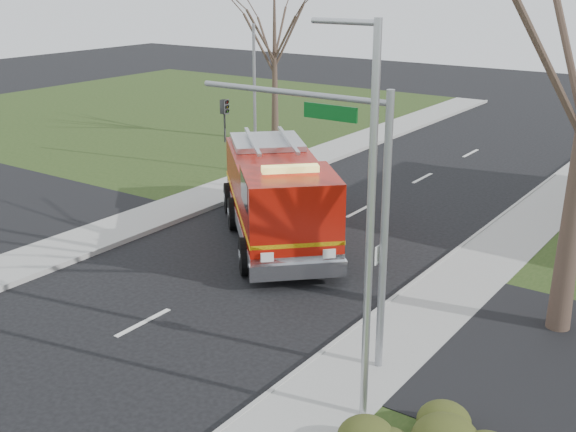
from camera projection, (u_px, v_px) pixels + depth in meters
The scene contains 8 objects.
ground at pixel (143, 323), 19.87m from camera, with size 120.00×120.00×0.00m, color black.
sidewalk_right at pixel (335, 391), 16.48m from camera, with size 2.40×80.00×0.15m, color gray.
sidewalk_left at pixel (6, 270), 23.21m from camera, with size 2.40×80.00×0.15m, color gray.
bare_tree_left at pixel (275, 43), 39.04m from camera, with size 4.50×4.50×9.00m.
traffic_signal_mast at pixel (337, 175), 16.70m from camera, with size 5.29×0.18×6.80m.
streetlight_pole at pixel (368, 220), 14.15m from camera, with size 1.48×0.16×8.40m.
utility_pole_far at pixel (255, 102), 33.31m from camera, with size 0.14×0.14×7.00m, color gray.
fire_engine at pixel (278, 199), 25.45m from camera, with size 8.14×8.27×3.49m.
Camera 1 is at (13.52, -12.36, 9.15)m, focal length 45.00 mm.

